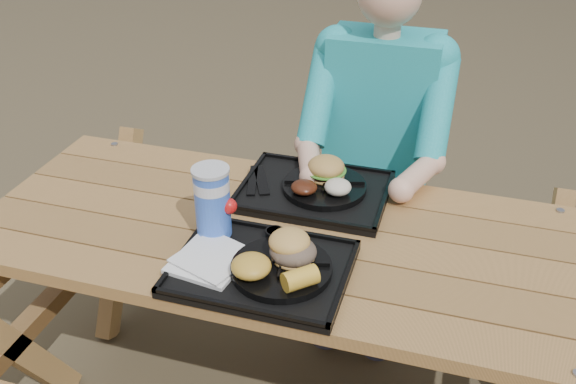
# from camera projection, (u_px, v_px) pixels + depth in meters

# --- Properties ---
(picnic_table) EXTENTS (1.80, 1.49, 0.75)m
(picnic_table) POSITION_uv_depth(u_px,v_px,m) (288.00, 329.00, 2.02)
(picnic_table) COLOR #999999
(picnic_table) RESTS_ON ground
(tray_near) EXTENTS (0.45, 0.35, 0.02)m
(tray_near) POSITION_uv_depth(u_px,v_px,m) (262.00, 270.00, 1.66)
(tray_near) COLOR black
(tray_near) RESTS_ON picnic_table
(tray_far) EXTENTS (0.45, 0.35, 0.02)m
(tray_far) POSITION_uv_depth(u_px,v_px,m) (314.00, 192.00, 1.99)
(tray_far) COLOR black
(tray_far) RESTS_ON picnic_table
(plate_near) EXTENTS (0.26, 0.26, 0.02)m
(plate_near) POSITION_uv_depth(u_px,v_px,m) (281.00, 268.00, 1.63)
(plate_near) COLOR black
(plate_near) RESTS_ON tray_near
(plate_far) EXTENTS (0.26, 0.26, 0.02)m
(plate_far) POSITION_uv_depth(u_px,v_px,m) (324.00, 187.00, 1.98)
(plate_far) COLOR black
(plate_far) RESTS_ON tray_far
(napkin_stack) EXTENTS (0.20, 0.20, 0.02)m
(napkin_stack) POSITION_uv_depth(u_px,v_px,m) (209.00, 260.00, 1.66)
(napkin_stack) COLOR white
(napkin_stack) RESTS_ON tray_near
(soda_cup) EXTENTS (0.10, 0.10, 0.20)m
(soda_cup) POSITION_uv_depth(u_px,v_px,m) (213.00, 203.00, 1.73)
(soda_cup) COLOR blue
(soda_cup) RESTS_ON tray_near
(condiment_bbq) EXTENTS (0.05, 0.05, 0.03)m
(condiment_bbq) POSITION_uv_depth(u_px,v_px,m) (275.00, 235.00, 1.75)
(condiment_bbq) COLOR #341305
(condiment_bbq) RESTS_ON tray_near
(condiment_mustard) EXTENTS (0.05, 0.05, 0.03)m
(condiment_mustard) POSITION_uv_depth(u_px,v_px,m) (297.00, 239.00, 1.73)
(condiment_mustard) COLOR #FFF31C
(condiment_mustard) RESTS_ON tray_near
(sandwich) EXTENTS (0.11, 0.11, 0.12)m
(sandwich) POSITION_uv_depth(u_px,v_px,m) (293.00, 240.00, 1.62)
(sandwich) COLOR gold
(sandwich) RESTS_ON plate_near
(mac_cheese) EXTENTS (0.10, 0.10, 0.05)m
(mac_cheese) POSITION_uv_depth(u_px,v_px,m) (251.00, 266.00, 1.58)
(mac_cheese) COLOR gold
(mac_cheese) RESTS_ON plate_near
(corn_cob) EXTENTS (0.12, 0.12, 0.05)m
(corn_cob) POSITION_uv_depth(u_px,v_px,m) (300.00, 278.00, 1.54)
(corn_cob) COLOR gold
(corn_cob) RESTS_ON plate_near
(cutlery_far) EXTENTS (0.11, 0.18, 0.01)m
(cutlery_far) POSITION_uv_depth(u_px,v_px,m) (261.00, 180.00, 2.03)
(cutlery_far) COLOR black
(cutlery_far) RESTS_ON tray_far
(burger) EXTENTS (0.12, 0.12, 0.11)m
(burger) POSITION_uv_depth(u_px,v_px,m) (326.00, 162.00, 1.98)
(burger) COLOR #BC8A42
(burger) RESTS_ON plate_far
(baked_beans) EXTENTS (0.08, 0.08, 0.04)m
(baked_beans) POSITION_uv_depth(u_px,v_px,m) (304.00, 187.00, 1.92)
(baked_beans) COLOR #441C0D
(baked_beans) RESTS_ON plate_far
(potato_salad) EXTENTS (0.08, 0.08, 0.05)m
(potato_salad) POSITION_uv_depth(u_px,v_px,m) (338.00, 187.00, 1.92)
(potato_salad) COLOR beige
(potato_salad) RESTS_ON plate_far
(diner) EXTENTS (0.48, 0.84, 1.28)m
(diner) POSITION_uv_depth(u_px,v_px,m) (376.00, 164.00, 2.39)
(diner) COLOR #19A3B0
(diner) RESTS_ON ground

